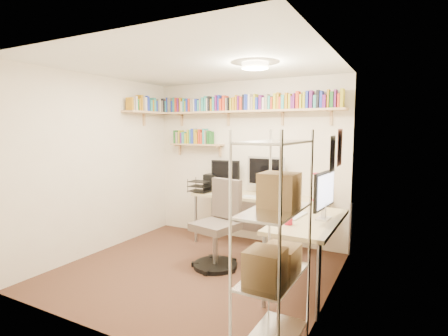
{
  "coord_description": "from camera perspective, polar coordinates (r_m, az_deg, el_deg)",
  "views": [
    {
      "loc": [
        2.29,
        -3.51,
        1.75
      ],
      "look_at": [
        0.12,
        0.55,
        1.24
      ],
      "focal_mm": 28.0,
      "sensor_mm": 36.0,
      "label": 1
    }
  ],
  "objects": [
    {
      "name": "wire_rack",
      "position": [
        2.7,
        8.26,
        -11.24
      ],
      "size": [
        0.38,
        0.76,
        1.75
      ],
      "rotation": [
        0.0,
        0.0,
        -0.01
      ],
      "color": "silver",
      "rests_on": "ground"
    },
    {
      "name": "office_chair",
      "position": [
        4.52,
        -0.89,
        -10.14
      ],
      "size": [
        0.6,
        0.61,
        1.11
      ],
      "rotation": [
        0.0,
        0.0,
        -0.21
      ],
      "color": "black",
      "rests_on": "ground"
    },
    {
      "name": "corner_desk",
      "position": [
        4.91,
        6.15,
        -5.25
      ],
      "size": [
        2.39,
        2.02,
        1.35
      ],
      "color": "#D2BC88",
      "rests_on": "ground"
    },
    {
      "name": "room_shell",
      "position": [
        4.19,
        -4.91,
        3.55
      ],
      "size": [
        3.24,
        3.04,
        2.52
      ],
      "color": "beige",
      "rests_on": "ground"
    },
    {
      "name": "ground",
      "position": [
        4.54,
        -4.78,
        -16.37
      ],
      "size": [
        3.2,
        3.2,
        0.0
      ],
      "primitive_type": "plane",
      "color": "#462D1E",
      "rests_on": "ground"
    },
    {
      "name": "wall_shelves",
      "position": [
        5.52,
        -1.1,
        9.23
      ],
      "size": [
        3.12,
        1.09,
        0.8
      ],
      "color": "tan",
      "rests_on": "ground"
    }
  ]
}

